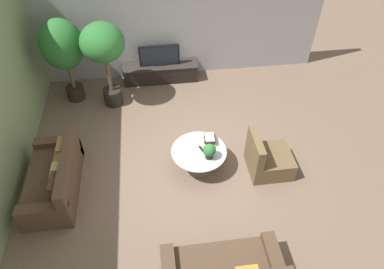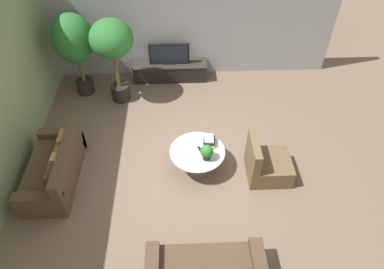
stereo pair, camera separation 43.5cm
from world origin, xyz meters
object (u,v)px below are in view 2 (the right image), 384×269
(coffee_table, at_px, (197,156))
(armchair_wicker, at_px, (266,165))
(potted_palm_tall, at_px, (74,42))
(potted_plant_tabletop, at_px, (207,152))
(television, at_px, (169,54))
(media_console, at_px, (170,71))
(couch_by_wall, at_px, (55,169))
(potted_palm_corner, at_px, (112,44))

(coffee_table, bearing_deg, armchair_wicker, -9.98)
(coffee_table, height_order, potted_palm_tall, potted_palm_tall)
(armchair_wicker, relative_size, potted_plant_tabletop, 2.73)
(armchair_wicker, bearing_deg, potted_palm_tall, 54.61)
(television, bearing_deg, media_console, 90.00)
(media_console, height_order, coffee_table, coffee_table)
(armchair_wicker, height_order, potted_plant_tabletop, armchair_wicker)
(television, xyz_separation_m, coffee_table, (0.54, -3.05, -0.39))
(media_console, bearing_deg, potted_plant_tabletop, -77.77)
(coffee_table, height_order, couch_by_wall, couch_by_wall)
(couch_by_wall, relative_size, potted_plant_tabletop, 5.55)
(couch_by_wall, relative_size, potted_palm_tall, 0.87)
(television, height_order, armchair_wicker, television)
(coffee_table, distance_m, armchair_wicker, 1.32)
(potted_palm_tall, bearing_deg, media_console, 13.54)
(potted_palm_corner, xyz_separation_m, potted_plant_tabletop, (1.88, -2.44, -0.83))
(television, relative_size, potted_palm_corner, 0.49)
(potted_plant_tabletop, bearing_deg, couch_by_wall, -179.82)
(media_console, height_order, potted_palm_corner, potted_palm_corner)
(television, height_order, potted_palm_corner, potted_palm_corner)
(television, height_order, potted_palm_tall, potted_palm_tall)
(coffee_table, bearing_deg, potted_plant_tabletop, -49.80)
(television, distance_m, potted_palm_corner, 1.61)
(coffee_table, distance_m, potted_plant_tabletop, 0.40)
(media_console, distance_m, potted_palm_tall, 2.43)
(couch_by_wall, distance_m, potted_plant_tabletop, 2.83)
(armchair_wicker, bearing_deg, potted_plant_tabletop, 88.12)
(television, distance_m, couch_by_wall, 3.90)
(coffee_table, height_order, potted_plant_tabletop, potted_plant_tabletop)
(television, bearing_deg, potted_plant_tabletop, -77.77)
(armchair_wicker, bearing_deg, coffee_table, 80.02)
(potted_palm_tall, xyz_separation_m, potted_plant_tabletop, (2.78, -2.75, -0.75))
(couch_by_wall, bearing_deg, potted_palm_corner, 159.14)
(television, relative_size, coffee_table, 0.94)
(couch_by_wall, xyz_separation_m, potted_palm_corner, (0.93, 2.45, 1.18))
(potted_palm_corner, bearing_deg, potted_palm_tall, 161.40)
(television, xyz_separation_m, potted_palm_tall, (-2.08, -0.50, 0.66))
(television, xyz_separation_m, potted_palm_corner, (-1.18, -0.80, 0.75))
(couch_by_wall, height_order, armchair_wicker, armchair_wicker)
(media_console, relative_size, television, 1.89)
(coffee_table, bearing_deg, media_console, 100.06)
(television, height_order, couch_by_wall, television)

